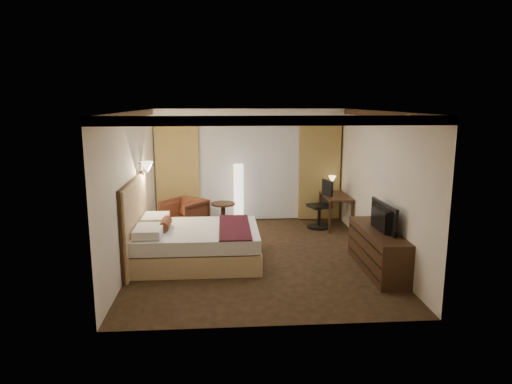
{
  "coord_description": "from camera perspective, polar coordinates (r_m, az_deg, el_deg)",
  "views": [
    {
      "loc": [
        -0.62,
        -8.19,
        2.87
      ],
      "look_at": [
        0.0,
        0.4,
        1.15
      ],
      "focal_mm": 32.0,
      "sensor_mm": 36.0,
      "label": 1
    }
  ],
  "objects": [
    {
      "name": "floor_lamp",
      "position": [
        10.67,
        -2.19,
        -0.3
      ],
      "size": [
        0.31,
        0.31,
        1.45
      ],
      "primitive_type": null,
      "color": "white",
      "rests_on": "floor"
    },
    {
      "name": "office_chair",
      "position": [
        10.52,
        7.9,
        -1.53
      ],
      "size": [
        0.67,
        0.67,
        1.11
      ],
      "primitive_type": null,
      "rotation": [
        0.0,
        0.0,
        0.31
      ],
      "color": "black",
      "rests_on": "floor"
    },
    {
      "name": "crown_molding",
      "position": [
        8.21,
        0.2,
        9.69
      ],
      "size": [
        4.5,
        5.5,
        0.12
      ],
      "primitive_type": null,
      "color": "black",
      "rests_on": "ceiling"
    },
    {
      "name": "curtain_right_drape",
      "position": [
        11.16,
        7.92,
        2.85
      ],
      "size": [
        1.0,
        0.14,
        2.45
      ],
      "primitive_type": "cube",
      "color": "tan",
      "rests_on": "back_wall"
    },
    {
      "name": "bed",
      "position": [
        8.38,
        -7.21,
        -6.52
      ],
      "size": [
        2.19,
        1.71,
        0.64
      ],
      "primitive_type": null,
      "color": "white",
      "rests_on": "floor"
    },
    {
      "name": "left_wall",
      "position": [
        8.49,
        -15.13,
        0.58
      ],
      "size": [
        0.02,
        5.5,
        2.7
      ],
      "primitive_type": "cube",
      "color": "beige",
      "rests_on": "floor"
    },
    {
      "name": "side_table",
      "position": [
        10.42,
        -4.12,
        -3.0
      ],
      "size": [
        0.55,
        0.55,
        0.6
      ],
      "primitive_type": null,
      "color": "black",
      "rests_on": "floor"
    },
    {
      "name": "dresser",
      "position": [
        8.15,
        14.97,
        -7.03
      ],
      "size": [
        0.5,
        1.86,
        0.72
      ],
      "primitive_type": null,
      "color": "black",
      "rests_on": "floor"
    },
    {
      "name": "right_wall",
      "position": [
        8.81,
        14.96,
        0.97
      ],
      "size": [
        0.02,
        5.5,
        2.7
      ],
      "primitive_type": "cube",
      "color": "beige",
      "rests_on": "floor"
    },
    {
      "name": "headboard",
      "position": [
        8.39,
        -14.87,
        -3.73
      ],
      "size": [
        0.12,
        2.01,
        1.5
      ],
      "primitive_type": null,
      "color": "tan",
      "rests_on": "floor"
    },
    {
      "name": "television",
      "position": [
        7.96,
        15.01,
        -2.53
      ],
      "size": [
        0.64,
        1.06,
        0.14
      ],
      "primitive_type": "imported",
      "rotation": [
        0.0,
        0.0,
        1.62
      ],
      "color": "black",
      "rests_on": "dresser"
    },
    {
      "name": "floor",
      "position": [
        8.7,
        0.19,
        -7.97
      ],
      "size": [
        4.5,
        5.5,
        0.01
      ],
      "primitive_type": "cube",
      "color": "black",
      "rests_on": "ground"
    },
    {
      "name": "curtain_sheer",
      "position": [
        11.0,
        -0.85,
        2.83
      ],
      "size": [
        2.48,
        0.04,
        2.45
      ],
      "primitive_type": "cube",
      "color": "silver",
      "rests_on": "back_wall"
    },
    {
      "name": "wall_sconce",
      "position": [
        9.03,
        -13.48,
        3.03
      ],
      "size": [
        0.24,
        0.24,
        0.24
      ],
      "primitive_type": null,
      "color": "white",
      "rests_on": "left_wall"
    },
    {
      "name": "armchair",
      "position": [
        10.21,
        -8.93,
        -2.76
      ],
      "size": [
        1.1,
        1.1,
        0.83
      ],
      "primitive_type": "imported",
      "rotation": [
        0.0,
        0.0,
        -0.7
      ],
      "color": "#522418",
      "rests_on": "floor"
    },
    {
      "name": "soffit",
      "position": [
        10.71,
        -0.82,
        9.85
      ],
      "size": [
        4.5,
        0.5,
        0.2
      ],
      "primitive_type": "cube",
      "color": "white",
      "rests_on": "ceiling"
    },
    {
      "name": "curtain_left_drape",
      "position": [
        10.97,
        -9.74,
        2.65
      ],
      "size": [
        1.0,
        0.14,
        2.45
      ],
      "primitive_type": "cube",
      "color": "tan",
      "rests_on": "back_wall"
    },
    {
      "name": "back_wall",
      "position": [
        11.06,
        -0.88,
        3.4
      ],
      "size": [
        4.5,
        0.02,
        2.7
      ],
      "primitive_type": "cube",
      "color": "beige",
      "rests_on": "floor"
    },
    {
      "name": "ceiling",
      "position": [
        8.21,
        0.2,
        10.11
      ],
      "size": [
        4.5,
        5.5,
        0.01
      ],
      "primitive_type": "cube",
      "color": "white",
      "rests_on": "back_wall"
    },
    {
      "name": "desk",
      "position": [
        10.7,
        9.9,
        -2.36
      ],
      "size": [
        0.55,
        1.13,
        0.75
      ],
      "primitive_type": null,
      "color": "black",
      "rests_on": "floor"
    },
    {
      "name": "desk_lamp",
      "position": [
        10.98,
        9.48,
        0.91
      ],
      "size": [
        0.18,
        0.18,
        0.34
      ],
      "primitive_type": null,
      "color": "#FFD899",
      "rests_on": "desk"
    }
  ]
}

